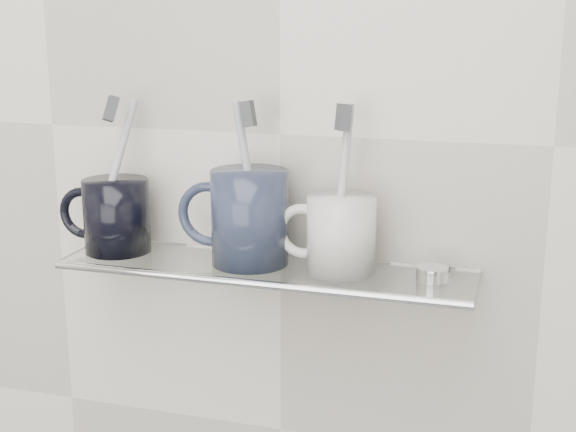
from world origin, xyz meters
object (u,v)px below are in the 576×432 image
at_px(mug_left, 117,216).
at_px(mug_right, 341,234).
at_px(shelf_glass, 265,269).
at_px(mug_center, 250,217).

relative_size(mug_left, mug_right, 1.02).
bearing_deg(mug_right, mug_left, 178.86).
height_order(shelf_glass, mug_left, mug_left).
relative_size(shelf_glass, mug_right, 5.52).
bearing_deg(mug_center, mug_right, 3.03).
bearing_deg(mug_right, shelf_glass, -178.03).
relative_size(mug_left, mug_center, 0.81).
height_order(shelf_glass, mug_right, mug_right).
relative_size(shelf_glass, mug_left, 5.39).
height_order(shelf_glass, mug_center, mug_center).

